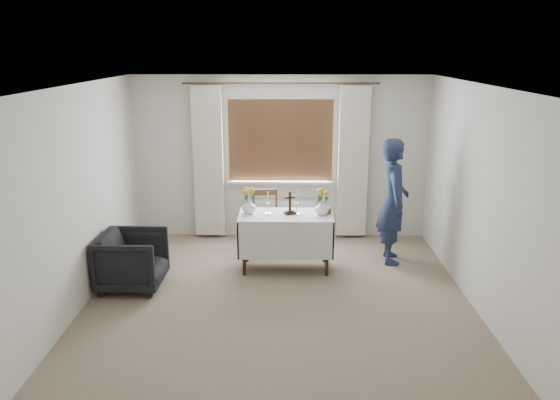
{
  "coord_description": "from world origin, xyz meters",
  "views": [
    {
      "loc": [
        0.08,
        -5.73,
        2.89
      ],
      "look_at": [
        0.01,
        0.94,
        1.02
      ],
      "focal_mm": 35.0,
      "sensor_mm": 36.0,
      "label": 1
    }
  ],
  "objects_px": {
    "altar_table": "(286,242)",
    "wooden_cross": "(290,203)",
    "flower_vase_left": "(249,206)",
    "flower_vase_right": "(322,208)",
    "armchair": "(132,260)",
    "person": "(393,201)",
    "wooden_chair": "(266,220)"
  },
  "relations": [
    {
      "from": "altar_table",
      "to": "wooden_cross",
      "type": "xyz_separation_m",
      "value": [
        0.06,
        0.03,
        0.53
      ]
    },
    {
      "from": "flower_vase_left",
      "to": "flower_vase_right",
      "type": "xyz_separation_m",
      "value": [
        0.96,
        -0.06,
        0.0
      ]
    },
    {
      "from": "wooden_cross",
      "to": "altar_table",
      "type": "bearing_deg",
      "value": -179.38
    },
    {
      "from": "altar_table",
      "to": "person",
      "type": "relative_size",
      "value": 0.72
    },
    {
      "from": "wooden_cross",
      "to": "flower_vase_right",
      "type": "xyz_separation_m",
      "value": [
        0.42,
        -0.03,
        -0.05
      ]
    },
    {
      "from": "armchair",
      "to": "flower_vase_right",
      "type": "height_order",
      "value": "flower_vase_right"
    },
    {
      "from": "wooden_chair",
      "to": "person",
      "type": "distance_m",
      "value": 1.88
    },
    {
      "from": "armchair",
      "to": "flower_vase_left",
      "type": "height_order",
      "value": "flower_vase_left"
    },
    {
      "from": "altar_table",
      "to": "armchair",
      "type": "bearing_deg",
      "value": -161.95
    },
    {
      "from": "person",
      "to": "flower_vase_right",
      "type": "bearing_deg",
      "value": 109.35
    },
    {
      "from": "wooden_chair",
      "to": "flower_vase_right",
      "type": "bearing_deg",
      "value": -50.54
    },
    {
      "from": "altar_table",
      "to": "flower_vase_right",
      "type": "relative_size",
      "value": 6.32
    },
    {
      "from": "altar_table",
      "to": "wooden_cross",
      "type": "distance_m",
      "value": 0.54
    },
    {
      "from": "wooden_cross",
      "to": "person",
      "type": "bearing_deg",
      "value": -13.16
    },
    {
      "from": "altar_table",
      "to": "person",
      "type": "bearing_deg",
      "value": 11.56
    },
    {
      "from": "wooden_chair",
      "to": "flower_vase_left",
      "type": "height_order",
      "value": "flower_vase_left"
    },
    {
      "from": "person",
      "to": "flower_vase_right",
      "type": "relative_size",
      "value": 8.81
    },
    {
      "from": "altar_table",
      "to": "wooden_cross",
      "type": "bearing_deg",
      "value": 24.78
    },
    {
      "from": "wooden_chair",
      "to": "flower_vase_left",
      "type": "xyz_separation_m",
      "value": [
        -0.19,
        -0.75,
        0.43
      ]
    },
    {
      "from": "armchair",
      "to": "person",
      "type": "xyz_separation_m",
      "value": [
        3.36,
        0.92,
        0.51
      ]
    },
    {
      "from": "wooden_chair",
      "to": "wooden_cross",
      "type": "distance_m",
      "value": 0.98
    },
    {
      "from": "altar_table",
      "to": "wooden_cross",
      "type": "height_order",
      "value": "wooden_cross"
    },
    {
      "from": "altar_table",
      "to": "wooden_chair",
      "type": "distance_m",
      "value": 0.85
    },
    {
      "from": "wooden_cross",
      "to": "flower_vase_left",
      "type": "distance_m",
      "value": 0.55
    },
    {
      "from": "wooden_chair",
      "to": "armchair",
      "type": "bearing_deg",
      "value": -142.74
    },
    {
      "from": "altar_table",
      "to": "flower_vase_right",
      "type": "xyz_separation_m",
      "value": [
        0.47,
        -0.01,
        0.48
      ]
    },
    {
      "from": "armchair",
      "to": "flower_vase_left",
      "type": "bearing_deg",
      "value": -63.1
    },
    {
      "from": "armchair",
      "to": "flower_vase_left",
      "type": "distance_m",
      "value": 1.64
    },
    {
      "from": "flower_vase_left",
      "to": "flower_vase_right",
      "type": "bearing_deg",
      "value": -3.5
    },
    {
      "from": "altar_table",
      "to": "flower_vase_left",
      "type": "bearing_deg",
      "value": 173.78
    },
    {
      "from": "person",
      "to": "wooden_chair",
      "type": "bearing_deg",
      "value": 76.45
    },
    {
      "from": "altar_table",
      "to": "person",
      "type": "distance_m",
      "value": 1.57
    }
  ]
}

